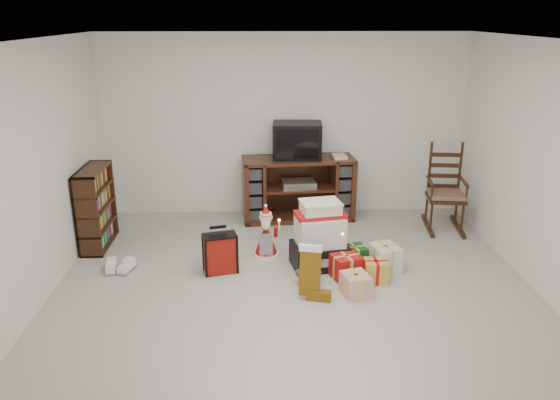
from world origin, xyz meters
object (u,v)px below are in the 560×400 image
at_px(rocking_chair, 444,198).
at_px(sneaker_pair, 119,267).
at_px(crt_television, 297,140).
at_px(teddy_bear, 308,270).
at_px(santa_figurine, 328,249).
at_px(tv_stand, 298,188).
at_px(bookshelf, 96,209).
at_px(mrs_claus_figurine, 266,237).
at_px(gift_cluster, 361,265).
at_px(red_suitcase, 220,253).
at_px(gift_pile, 320,239).

xyz_separation_m(rocking_chair, sneaker_pair, (-4.02, -1.20, -0.35)).
relative_size(rocking_chair, crt_television, 1.73).
bearing_deg(teddy_bear, santa_figurine, 53.68).
height_order(tv_stand, bookshelf, bookshelf).
relative_size(tv_stand, crt_television, 2.30).
xyz_separation_m(bookshelf, mrs_claus_figurine, (2.06, -0.40, -0.23)).
relative_size(rocking_chair, gift_cluster, 1.25).
bearing_deg(crt_television, rocking_chair, -8.91).
relative_size(red_suitcase, mrs_claus_figurine, 0.84).
bearing_deg(gift_pile, rocking_chair, 22.64).
xyz_separation_m(teddy_bear, sneaker_pair, (-2.08, 0.34, -0.10)).
xyz_separation_m(rocking_chair, crt_television, (-1.93, 0.43, 0.70)).
relative_size(rocking_chair, red_suitcase, 2.23).
distance_m(tv_stand, teddy_bear, 1.95).
bearing_deg(gift_pile, red_suitcase, 175.68).
xyz_separation_m(teddy_bear, gift_cluster, (0.58, 0.10, -0.00)).
distance_m(rocking_chair, gift_pile, 2.12).
bearing_deg(tv_stand, red_suitcase, -125.07).
relative_size(gift_cluster, crt_television, 1.39).
relative_size(teddy_bear, crt_television, 0.48).
bearing_deg(teddy_bear, crt_television, 89.74).
distance_m(gift_cluster, crt_television, 2.18).
height_order(rocking_chair, crt_television, crt_television).
distance_m(red_suitcase, sneaker_pair, 1.15).
height_order(tv_stand, sneaker_pair, tv_stand).
xyz_separation_m(gift_pile, red_suitcase, (-1.11, -0.12, -0.10)).
bearing_deg(rocking_chair, teddy_bear, -134.54).
bearing_deg(sneaker_pair, rocking_chair, 18.52).
height_order(teddy_bear, santa_figurine, santa_figurine).
height_order(rocking_chair, gift_pile, rocking_chair).
bearing_deg(teddy_bear, tv_stand, 89.25).
distance_m(teddy_bear, sneaker_pair, 2.11).
bearing_deg(santa_figurine, rocking_chair, 35.34).
distance_m(bookshelf, santa_figurine, 2.86).
relative_size(bookshelf, gift_pile, 1.29).
distance_m(gift_pile, santa_figurine, 0.15).
height_order(tv_stand, gift_pile, tv_stand).
xyz_separation_m(bookshelf, gift_pile, (2.65, -0.71, -0.14)).
relative_size(tv_stand, teddy_bear, 4.83).
height_order(bookshelf, santa_figurine, bookshelf).
bearing_deg(mrs_claus_figurine, gift_cluster, -30.00).
bearing_deg(gift_pile, crt_television, 85.15).
relative_size(bookshelf, gift_cluster, 1.05).
bearing_deg(tv_stand, rocking_chair, -16.26).
relative_size(sneaker_pair, crt_television, 0.49).
xyz_separation_m(gift_pile, teddy_bear, (-0.16, -0.39, -0.19)).
bearing_deg(crt_television, tv_stand, -63.88).
bearing_deg(santa_figurine, gift_cluster, -36.11).
xyz_separation_m(gift_pile, gift_cluster, (0.42, -0.29, -0.19)).
height_order(gift_pile, sneaker_pair, gift_pile).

